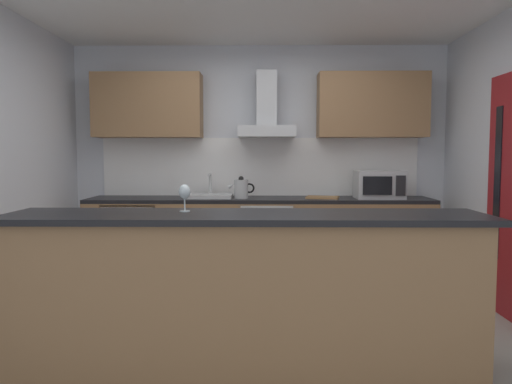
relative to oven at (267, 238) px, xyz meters
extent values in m
cube|color=gray|center=(-0.08, -1.57, -0.47)|extent=(5.22, 4.82, 0.02)
cube|color=silver|center=(-0.08, 0.41, 0.84)|extent=(5.22, 0.12, 2.60)
cube|color=white|center=(-0.08, 0.33, 0.77)|extent=(3.58, 0.02, 0.66)
cube|color=olive|center=(-0.08, 0.03, -0.03)|extent=(3.71, 0.60, 0.86)
cube|color=black|center=(-0.08, 0.03, 0.42)|extent=(3.71, 0.60, 0.04)
cube|color=olive|center=(-0.15, -2.24, 0.02)|extent=(2.94, 0.52, 0.96)
cube|color=black|center=(-0.15, -2.24, 0.52)|extent=(3.04, 0.64, 0.04)
cube|color=olive|center=(-1.31, 0.18, 1.45)|extent=(1.19, 0.32, 0.70)
cube|color=olive|center=(1.16, 0.18, 1.45)|extent=(1.19, 0.32, 0.70)
cube|color=black|center=(1.99, -1.03, 0.67)|extent=(0.01, 0.11, 1.31)
cube|color=slate|center=(0.00, 0.01, 0.00)|extent=(0.60, 0.56, 0.80)
cube|color=black|center=(0.00, -0.29, -0.06)|extent=(0.50, 0.02, 0.48)
cube|color=#B7BABC|center=(0.00, -0.29, 0.34)|extent=(0.54, 0.02, 0.09)
cylinder|color=#B7BABC|center=(0.00, -0.32, 0.18)|extent=(0.49, 0.02, 0.02)
cube|color=white|center=(-1.44, 0.01, -0.04)|extent=(0.58, 0.56, 0.85)
cube|color=silver|center=(-1.44, -0.28, -0.04)|extent=(0.55, 0.02, 0.80)
cylinder|color=#B7BABC|center=(-1.22, -0.30, 0.01)|extent=(0.02, 0.02, 0.38)
cube|color=#B7BABC|center=(1.20, -0.02, 0.59)|extent=(0.50, 0.36, 0.30)
cube|color=black|center=(1.14, -0.21, 0.59)|extent=(0.30, 0.02, 0.19)
cube|color=black|center=(1.38, -0.21, 0.59)|extent=(0.10, 0.01, 0.21)
cube|color=silver|center=(-0.62, 0.01, 0.46)|extent=(0.50, 0.40, 0.04)
cylinder|color=#B7BABC|center=(-0.62, 0.13, 0.57)|extent=(0.03, 0.03, 0.26)
cylinder|color=#B7BABC|center=(-0.62, 0.05, 0.69)|extent=(0.03, 0.16, 0.03)
cylinder|color=#B7BABC|center=(-0.27, -0.03, 0.54)|extent=(0.15, 0.15, 0.20)
sphere|color=black|center=(-0.27, -0.03, 0.65)|extent=(0.06, 0.06, 0.06)
cone|color=#B7BABC|center=(-0.37, -0.03, 0.58)|extent=(0.09, 0.04, 0.07)
torus|color=black|center=(-0.18, -0.03, 0.55)|extent=(0.11, 0.02, 0.11)
cube|color=#B7BABC|center=(0.00, 0.11, 1.16)|extent=(0.62, 0.45, 0.12)
cube|color=#B7BABC|center=(0.00, 0.16, 1.52)|extent=(0.22, 0.22, 0.60)
cylinder|color=silver|center=(-0.55, -2.14, 0.54)|extent=(0.07, 0.07, 0.01)
cylinder|color=silver|center=(-0.55, -2.14, 0.59)|extent=(0.01, 0.01, 0.09)
ellipsoid|color=silver|center=(-0.55, -2.14, 0.67)|extent=(0.08, 0.08, 0.10)
cube|color=#9E7247|center=(0.60, -0.02, 0.45)|extent=(0.38, 0.29, 0.02)
camera|label=1|loc=(-0.04, -5.35, 0.91)|focal=34.83mm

